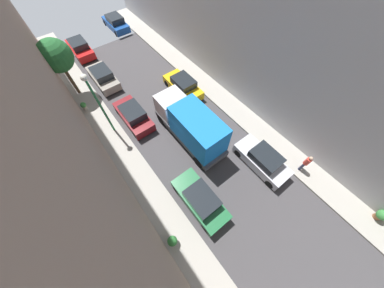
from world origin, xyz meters
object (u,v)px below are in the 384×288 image
(delivery_truck, at_px, (191,125))
(parked_car_right_2, at_px, (116,23))
(potted_plant_1, at_px, (172,241))
(street_tree_0, at_px, (56,56))
(parked_car_right_1, at_px, (183,86))
(potted_plant_0, at_px, (382,215))
(parked_car_left_3, at_px, (103,77))
(potted_plant_2, at_px, (84,106))
(parked_car_left_1, at_px, (200,200))
(parked_car_left_2, at_px, (134,115))
(parked_car_left_4, at_px, (80,48))
(pedestrian, at_px, (306,163))
(parked_car_right_0, at_px, (263,160))
(potted_plant_3, at_px, (56,64))

(delivery_truck, bearing_deg, parked_car_right_2, 81.80)
(potted_plant_1, bearing_deg, street_tree_0, 89.17)
(parked_car_right_1, bearing_deg, potted_plant_0, -79.91)
(parked_car_left_3, bearing_deg, potted_plant_2, -140.69)
(potted_plant_0, bearing_deg, parked_car_left_1, 137.55)
(parked_car_left_1, bearing_deg, parked_car_left_2, 90.00)
(delivery_truck, xyz_separation_m, potted_plant_2, (-5.59, 8.09, -1.16))
(parked_car_left_1, distance_m, parked_car_left_2, 8.92)
(street_tree_0, bearing_deg, potted_plant_2, -96.99)
(parked_car_left_4, xyz_separation_m, potted_plant_2, (-2.89, -8.32, -0.10))
(delivery_truck, xyz_separation_m, pedestrian, (4.71, -7.08, -0.71))
(parked_car_left_1, height_order, parked_car_left_3, same)
(parked_car_right_1, distance_m, parked_car_right_2, 14.00)
(parked_car_left_1, bearing_deg, potted_plant_0, -42.45)
(parked_car_right_1, height_order, potted_plant_0, parked_car_right_1)
(parked_car_right_1, xyz_separation_m, parked_car_right_2, (0.00, 14.00, 0.00))
(parked_car_left_3, bearing_deg, parked_car_right_0, -70.77)
(parked_car_left_1, height_order, potted_plant_3, parked_car_left_1)
(street_tree_0, xyz_separation_m, potted_plant_1, (-0.23, -16.02, -3.28))
(parked_car_left_4, height_order, potted_plant_2, parked_car_left_4)
(parked_car_left_4, distance_m, pedestrian, 24.64)
(parked_car_left_2, relative_size, potted_plant_0, 4.59)
(parked_car_right_1, relative_size, potted_plant_3, 4.74)
(pedestrian, bearing_deg, potted_plant_0, -78.89)
(parked_car_left_2, distance_m, potted_plant_2, 4.69)
(parked_car_left_2, distance_m, parked_car_left_3, 6.06)
(parked_car_left_2, bearing_deg, parked_car_left_4, 90.00)
(parked_car_left_3, height_order, potted_plant_1, parked_car_left_3)
(parked_car_left_4, bearing_deg, pedestrian, -72.50)
(parked_car_left_4, height_order, potted_plant_3, parked_car_left_4)
(delivery_truck, height_order, pedestrian, delivery_truck)
(parked_car_right_2, bearing_deg, street_tree_0, -134.64)
(parked_car_left_4, distance_m, potted_plant_0, 29.84)
(potted_plant_1, bearing_deg, potted_plant_2, 90.34)
(parked_car_left_4, relative_size, delivery_truck, 0.64)
(parked_car_left_4, xyz_separation_m, parked_car_right_0, (5.40, -21.44, 0.00))
(parked_car_left_3, bearing_deg, delivery_truck, -75.53)
(parked_car_right_2, relative_size, street_tree_0, 0.83)
(potted_plant_2, relative_size, potted_plant_3, 0.95)
(parked_car_left_1, height_order, parked_car_right_1, same)
(parked_car_left_1, height_order, potted_plant_0, parked_car_left_1)
(parked_car_left_1, relative_size, potted_plant_3, 4.74)
(parked_car_left_4, distance_m, potted_plant_2, 8.81)
(parked_car_right_0, xyz_separation_m, pedestrian, (2.01, -2.06, 0.35))
(pedestrian, bearing_deg, parked_car_right_0, 134.26)
(parked_car_left_2, relative_size, street_tree_0, 0.83)
(parked_car_left_1, relative_size, parked_car_left_4, 1.00)
(pedestrian, xyz_separation_m, potted_plant_2, (-10.30, 15.18, -0.45))
(street_tree_0, xyz_separation_m, potted_plant_2, (-0.31, -2.56, -3.28))
(parked_car_left_4, bearing_deg, parked_car_right_0, -75.86)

